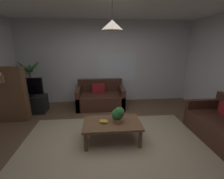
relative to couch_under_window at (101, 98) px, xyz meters
name	(u,v)px	position (x,y,z in m)	size (l,w,h in m)	color
floor	(113,145)	(0.21, -1.97, -0.28)	(5.59, 4.94, 0.02)	brown
rug	(114,151)	(0.21, -2.17, -0.27)	(3.64, 2.71, 0.01)	tan
wall_back	(106,63)	(0.21, 0.53, 1.05)	(5.71, 0.06, 2.64)	silver
window_pane	(117,67)	(0.57, 0.50, 0.90)	(1.24, 0.01, 0.91)	white
couch_under_window	(101,98)	(0.00, 0.00, 0.00)	(1.44, 0.87, 0.82)	#47281E
coffee_table	(112,125)	(0.20, -1.82, 0.08)	(1.14, 0.68, 0.42)	brown
book_on_table_0	(104,122)	(0.04, -1.83, 0.15)	(0.16, 0.10, 0.02)	gold
book_on_table_1	(103,121)	(0.03, -1.83, 0.18)	(0.14, 0.12, 0.02)	gold
remote_on_table_0	(118,121)	(0.32, -1.82, 0.15)	(0.05, 0.16, 0.02)	black
potted_plant_on_table	(118,114)	(0.32, -1.82, 0.31)	(0.26, 0.23, 0.32)	#B77051
tv_stand	(30,104)	(-2.03, -0.25, -0.02)	(0.90, 0.44, 0.50)	black
tv	(27,87)	(-2.03, -0.27, 0.50)	(0.85, 0.16, 0.53)	black
potted_palm_corner	(31,84)	(-2.14, 0.24, 0.45)	(0.87, 0.85, 1.49)	#B77051
bookshelf_corner	(11,94)	(-2.22, -0.74, 0.44)	(0.70, 0.31, 1.40)	brown
pendant_lamp	(112,25)	(0.20, -1.82, 1.94)	(0.37, 0.37, 0.51)	black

